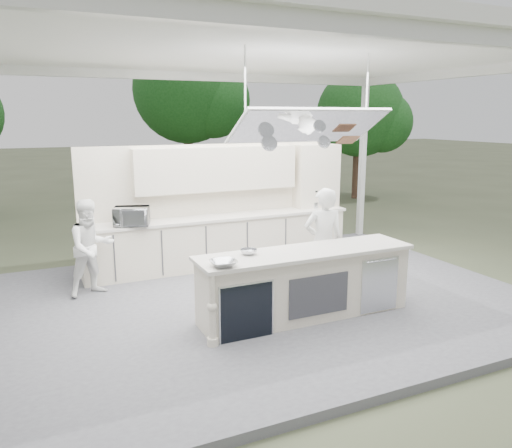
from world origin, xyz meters
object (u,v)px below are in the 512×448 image
demo_island (304,284)px  sous_chef (91,247)px  back_counter (221,240)px  head_chef (323,242)px

demo_island → sous_chef: (-2.57, 2.16, 0.28)m
back_counter → sous_chef: bearing=-164.8°
demo_island → head_chef: bearing=42.7°
demo_island → back_counter: 2.82m
demo_island → back_counter: size_ratio=0.61×
demo_island → head_chef: head_chef is taller
demo_island → sous_chef: 3.37m
demo_island → head_chef: 1.02m
sous_chef → head_chef: bearing=-42.1°
sous_chef → back_counter: bearing=-2.0°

